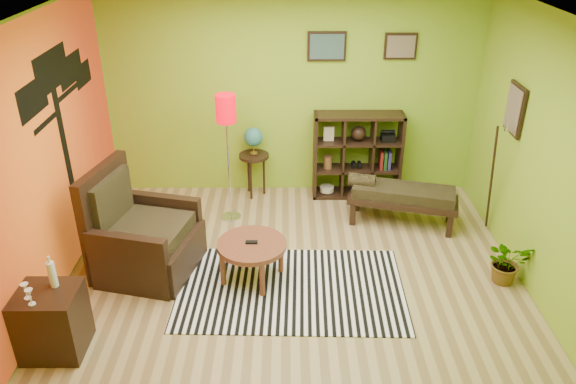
{
  "coord_description": "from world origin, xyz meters",
  "views": [
    {
      "loc": [
        -0.09,
        -5.04,
        3.69
      ],
      "look_at": [
        -0.06,
        0.07,
        1.05
      ],
      "focal_mm": 35.0,
      "sensor_mm": 36.0,
      "label": 1
    }
  ],
  "objects_px": {
    "globe_table": "(254,145)",
    "cube_shelf": "(358,156)",
    "bench": "(400,195)",
    "armchair": "(141,240)",
    "potted_plant": "(506,266)",
    "floor_lamp": "(226,120)",
    "side_cabinet": "(52,321)",
    "coffee_table": "(252,248)"
  },
  "relations": [
    {
      "from": "globe_table",
      "to": "cube_shelf",
      "type": "relative_size",
      "value": 0.84
    },
    {
      "from": "globe_table",
      "to": "bench",
      "type": "xyz_separation_m",
      "value": [
        1.89,
        -0.8,
        -0.36
      ]
    },
    {
      "from": "bench",
      "to": "armchair",
      "type": "bearing_deg",
      "value": -161.83
    },
    {
      "from": "bench",
      "to": "potted_plant",
      "type": "height_order",
      "value": "bench"
    },
    {
      "from": "cube_shelf",
      "to": "bench",
      "type": "relative_size",
      "value": 0.84
    },
    {
      "from": "bench",
      "to": "cube_shelf",
      "type": "bearing_deg",
      "value": 119.8
    },
    {
      "from": "floor_lamp",
      "to": "cube_shelf",
      "type": "bearing_deg",
      "value": 21.09
    },
    {
      "from": "floor_lamp",
      "to": "globe_table",
      "type": "height_order",
      "value": "floor_lamp"
    },
    {
      "from": "floor_lamp",
      "to": "bench",
      "type": "relative_size",
      "value": 1.17
    },
    {
      "from": "side_cabinet",
      "to": "potted_plant",
      "type": "distance_m",
      "value": 4.62
    },
    {
      "from": "bench",
      "to": "potted_plant",
      "type": "bearing_deg",
      "value": -53.69
    },
    {
      "from": "armchair",
      "to": "globe_table",
      "type": "xyz_separation_m",
      "value": [
        1.17,
        1.8,
        0.39
      ]
    },
    {
      "from": "floor_lamp",
      "to": "bench",
      "type": "xyz_separation_m",
      "value": [
        2.17,
        -0.13,
        -0.95
      ]
    },
    {
      "from": "coffee_table",
      "to": "armchair",
      "type": "xyz_separation_m",
      "value": [
        -1.24,
        0.21,
        -0.03
      ]
    },
    {
      "from": "side_cabinet",
      "to": "globe_table",
      "type": "relative_size",
      "value": 0.95
    },
    {
      "from": "bench",
      "to": "globe_table",
      "type": "bearing_deg",
      "value": 157.14
    },
    {
      "from": "floor_lamp",
      "to": "cube_shelf",
      "type": "distance_m",
      "value": 1.99
    },
    {
      "from": "armchair",
      "to": "side_cabinet",
      "type": "xyz_separation_m",
      "value": [
        -0.51,
        -1.3,
        -0.04
      ]
    },
    {
      "from": "armchair",
      "to": "potted_plant",
      "type": "xyz_separation_m",
      "value": [
        3.99,
        -0.27,
        -0.17
      ]
    },
    {
      "from": "coffee_table",
      "to": "bench",
      "type": "xyz_separation_m",
      "value": [
        1.82,
        1.21,
        0.01
      ]
    },
    {
      "from": "armchair",
      "to": "bench",
      "type": "relative_size",
      "value": 0.85
    },
    {
      "from": "globe_table",
      "to": "bench",
      "type": "bearing_deg",
      "value": -22.86
    },
    {
      "from": "side_cabinet",
      "to": "cube_shelf",
      "type": "xyz_separation_m",
      "value": [
        3.11,
        3.09,
        0.27
      ]
    },
    {
      "from": "globe_table",
      "to": "bench",
      "type": "relative_size",
      "value": 0.7
    },
    {
      "from": "armchair",
      "to": "globe_table",
      "type": "bearing_deg",
      "value": 57.01
    },
    {
      "from": "side_cabinet",
      "to": "cube_shelf",
      "type": "bearing_deg",
      "value": 44.82
    },
    {
      "from": "floor_lamp",
      "to": "globe_table",
      "type": "bearing_deg",
      "value": 67.23
    },
    {
      "from": "potted_plant",
      "to": "armchair",
      "type": "bearing_deg",
      "value": 176.15
    },
    {
      "from": "coffee_table",
      "to": "side_cabinet",
      "type": "distance_m",
      "value": 2.07
    },
    {
      "from": "floor_lamp",
      "to": "potted_plant",
      "type": "relative_size",
      "value": 3.35
    },
    {
      "from": "side_cabinet",
      "to": "potted_plant",
      "type": "height_order",
      "value": "side_cabinet"
    },
    {
      "from": "armchair",
      "to": "floor_lamp",
      "type": "distance_m",
      "value": 1.74
    },
    {
      "from": "coffee_table",
      "to": "floor_lamp",
      "type": "distance_m",
      "value": 1.68
    },
    {
      "from": "cube_shelf",
      "to": "bench",
      "type": "height_order",
      "value": "cube_shelf"
    },
    {
      "from": "coffee_table",
      "to": "floor_lamp",
      "type": "xyz_separation_m",
      "value": [
        -0.35,
        1.34,
        0.96
      ]
    },
    {
      "from": "floor_lamp",
      "to": "cube_shelf",
      "type": "relative_size",
      "value": 1.4
    },
    {
      "from": "coffee_table",
      "to": "cube_shelf",
      "type": "bearing_deg",
      "value": 55.71
    },
    {
      "from": "side_cabinet",
      "to": "bench",
      "type": "bearing_deg",
      "value": 32.86
    },
    {
      "from": "floor_lamp",
      "to": "coffee_table",
      "type": "bearing_deg",
      "value": -75.38
    },
    {
      "from": "armchair",
      "to": "coffee_table",
      "type": "bearing_deg",
      "value": -9.53
    },
    {
      "from": "globe_table",
      "to": "potted_plant",
      "type": "xyz_separation_m",
      "value": [
        2.82,
        -2.07,
        -0.57
      ]
    },
    {
      "from": "armchair",
      "to": "side_cabinet",
      "type": "distance_m",
      "value": 1.4
    }
  ]
}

